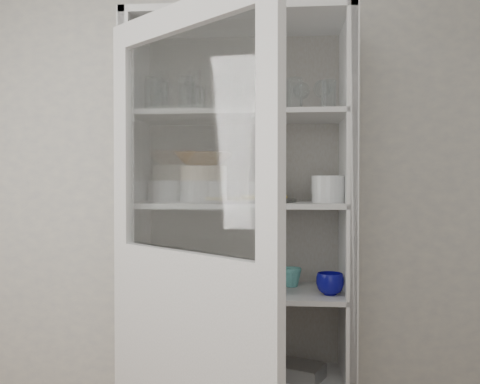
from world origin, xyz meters
The scene contains 33 objects.
wall_back centered at (0.00, 1.50, 1.30)m, with size 3.60×0.02×2.60m, color #B0B0AF.
pantry_cabinet centered at (0.20, 1.34, 0.94)m, with size 1.00×0.45×2.10m.
cupboard_door centered at (0.05, 0.76, 0.87)m, with size 0.72×0.61×2.00m.
tumbler_0 centered at (-0.17, 1.14, 1.74)m, with size 0.07×0.07×0.15m, color silver.
tumbler_1 centered at (-0.02, 1.14, 1.74)m, with size 0.08×0.08×0.15m, color silver.
tumbler_2 centered at (0.15, 1.13, 1.73)m, with size 0.07×0.07×0.14m, color silver.
tumbler_3 centered at (0.31, 1.16, 1.73)m, with size 0.07×0.07×0.15m, color silver.
tumbler_4 centered at (0.36, 1.13, 1.73)m, with size 0.07×0.07×0.14m, color silver.
tumbler_5 centered at (0.45, 1.16, 1.73)m, with size 0.07×0.07×0.14m, color silver.
tumbler_6 centered at (0.59, 1.14, 1.72)m, with size 0.06×0.06×0.12m, color silver.
tumbler_7 centered at (-0.04, 1.28, 1.73)m, with size 0.07×0.07×0.15m, color silver.
tumbler_8 centered at (-0.17, 1.25, 1.74)m, with size 0.08×0.08×0.15m, color silver.
tumbler_9 centered at (0.01, 1.26, 1.73)m, with size 0.06×0.06×0.13m, color silver.
goblet_0 centered at (-0.21, 1.36, 1.74)m, with size 0.07×0.07×0.16m, color silver, non-canonical shape.
goblet_1 centered at (0.17, 1.40, 1.76)m, with size 0.08×0.08×0.19m, color silver, non-canonical shape.
goblet_2 centered at (0.48, 1.39, 1.75)m, with size 0.08×0.08×0.18m, color silver, non-canonical shape.
goblet_3 centered at (0.58, 1.36, 1.75)m, with size 0.08×0.08×0.19m, color silver, non-canonical shape.
plate_stack_front centered at (0.04, 1.23, 1.31)m, with size 0.21×0.21×0.10m, color silver.
plate_stack_back centered at (-0.16, 1.41, 1.31)m, with size 0.22×0.22×0.10m, color silver.
cream_bowl centered at (0.04, 1.23, 1.39)m, with size 0.21×0.21×0.06m, color beige.
terracotta_bowl centered at (0.04, 1.23, 1.45)m, with size 0.25×0.25×0.06m, color brown.
glass_platter centered at (0.31, 1.29, 1.27)m, with size 0.29×0.29×0.02m, color silver.
yellow_trivet centered at (0.31, 1.29, 1.28)m, with size 0.17×0.17×0.01m, color gold.
white_ramekin centered at (0.31, 1.29, 1.32)m, with size 0.15×0.15×0.07m, color silver.
grey_bowl_stack centered at (0.60, 1.26, 1.32)m, with size 0.15×0.15×0.12m, color silver.
mug_blue centered at (0.60, 1.18, 0.91)m, with size 0.12×0.12×0.09m, color navy.
mug_teal centered at (0.44, 1.34, 0.91)m, with size 0.09×0.09×0.09m, color #1F786D.
mug_white centered at (0.36, 1.16, 0.91)m, with size 0.10×0.10×0.09m, color silver.
teal_jar centered at (0.19, 1.29, 0.91)m, with size 0.08×0.08×0.10m.
measuring_cups centered at (-0.08, 1.21, 0.88)m, with size 0.09×0.09×0.04m, color #ABABAB.
white_canister centered at (-0.21, 1.33, 0.93)m, with size 0.12×0.12×0.14m, color silver.
cream_dish centered at (0.02, 1.28, 0.50)m, with size 0.24×0.24×0.08m, color beige.
tin_box centered at (0.47, 1.25, 0.49)m, with size 0.22×0.15×0.07m, color gray.
Camera 1 is at (0.39, -1.05, 1.35)m, focal length 38.00 mm.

